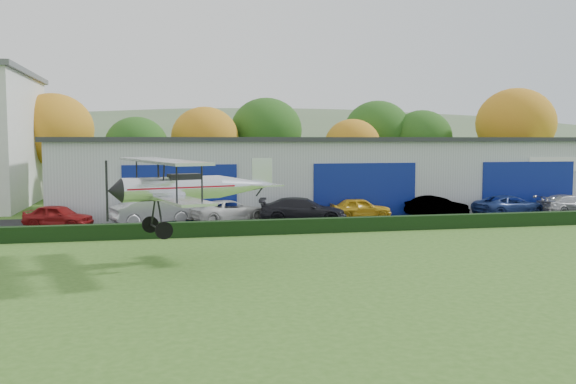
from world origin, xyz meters
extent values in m
plane|color=#38611E|center=(0.00, 0.00, 0.00)|extent=(300.00, 300.00, 0.00)
cube|color=black|center=(3.00, 21.00, 0.03)|extent=(48.00, 9.00, 0.05)
cube|color=black|center=(3.00, 16.20, 0.40)|extent=(46.00, 0.60, 0.80)
cube|color=#B2B7BC|center=(5.00, 28.00, 2.50)|extent=(40.00, 12.00, 5.00)
cube|color=#2D3033|center=(5.00, 28.00, 5.15)|extent=(40.60, 12.60, 0.30)
cube|color=navy|center=(-7.00, 21.95, 1.80)|extent=(7.00, 0.12, 3.60)
cube|color=navy|center=(5.00, 21.95, 1.80)|extent=(7.00, 0.12, 3.60)
cube|color=navy|center=(17.00, 21.95, 1.80)|extent=(7.00, 0.12, 3.60)
cylinder|color=#3D2614|center=(-17.00, 40.00, 1.57)|extent=(0.36, 0.36, 3.15)
ellipsoid|color=#AA5414|center=(-17.00, 40.00, 6.03)|extent=(6.84, 6.84, 6.16)
cylinder|color=#3D2614|center=(-10.00, 38.00, 1.22)|extent=(0.36, 0.36, 2.45)
ellipsoid|color=#1E4C14|center=(-10.00, 38.00, 4.69)|extent=(5.32, 5.32, 4.79)
cylinder|color=#3D2614|center=(-4.00, 40.00, 1.40)|extent=(0.36, 0.36, 2.80)
ellipsoid|color=#AA5414|center=(-4.00, 40.00, 5.36)|extent=(6.08, 6.08, 5.47)
cylinder|color=#3D2614|center=(2.00, 42.00, 1.57)|extent=(0.36, 0.36, 3.15)
ellipsoid|color=#1E4C14|center=(2.00, 42.00, 6.03)|extent=(6.84, 6.84, 6.16)
cylinder|color=#3D2614|center=(10.00, 40.00, 1.22)|extent=(0.36, 0.36, 2.45)
ellipsoid|color=#AA5414|center=(10.00, 40.00, 4.69)|extent=(5.32, 5.32, 4.79)
cylinder|color=#3D2614|center=(18.00, 42.00, 1.40)|extent=(0.36, 0.36, 2.80)
ellipsoid|color=#1E4C14|center=(18.00, 42.00, 5.36)|extent=(6.08, 6.08, 5.47)
cylinder|color=#3D2614|center=(26.00, 38.00, 1.75)|extent=(0.36, 0.36, 3.50)
ellipsoid|color=#AA5414|center=(26.00, 38.00, 6.70)|extent=(7.60, 7.60, 6.84)
cylinder|color=#3D2614|center=(30.00, 42.00, 1.22)|extent=(0.36, 0.36, 2.45)
ellipsoid|color=#1E4C14|center=(30.00, 42.00, 4.69)|extent=(5.32, 5.32, 4.79)
cylinder|color=#3D2614|center=(14.00, 44.00, 1.57)|extent=(0.36, 0.36, 3.15)
ellipsoid|color=#1E4C14|center=(14.00, 44.00, 6.03)|extent=(6.84, 6.84, 6.16)
ellipsoid|color=#4C6642|center=(20.00, 140.00, -15.40)|extent=(320.00, 196.00, 56.00)
ellipsoid|color=#4C6642|center=(90.00, 140.00, -9.90)|extent=(240.00, 126.00, 36.00)
imported|color=maroon|center=(-14.04, 20.81, 0.73)|extent=(4.29, 3.05, 1.36)
imported|color=silver|center=(-8.65, 21.23, 0.87)|extent=(5.26, 3.28, 1.64)
imported|color=silver|center=(-4.02, 21.47, 0.73)|extent=(5.38, 3.95, 1.36)
imported|color=black|center=(0.30, 19.91, 0.82)|extent=(5.70, 3.35, 1.55)
imported|color=gold|center=(4.43, 21.21, 0.72)|extent=(4.05, 1.87, 1.34)
imported|color=gray|center=(9.76, 21.18, 0.72)|extent=(4.14, 1.56, 1.35)
imported|color=navy|center=(14.58, 20.33, 0.74)|extent=(5.30, 3.11, 1.38)
imported|color=silver|center=(18.82, 19.89, 0.75)|extent=(5.03, 2.60, 1.39)
cylinder|color=silver|center=(-7.87, 9.11, 3.15)|extent=(4.23, 2.08, 0.98)
cone|color=silver|center=(-4.74, 10.01, 3.15)|extent=(2.56, 1.60, 0.98)
cone|color=black|center=(-10.11, 8.47, 3.15)|extent=(0.79, 1.09, 0.98)
cube|color=#A70E1C|center=(-7.56, 9.20, 3.20)|extent=(4.66, 2.22, 0.07)
cube|color=black|center=(-7.35, 9.26, 3.61)|extent=(1.43, 0.99, 0.27)
cube|color=silver|center=(-8.08, 9.05, 2.82)|extent=(3.46, 7.88, 0.11)
cube|color=silver|center=(-8.29, 8.99, 4.29)|extent=(3.69, 8.33, 0.11)
cylinder|color=black|center=(-7.77, 6.20, 3.56)|extent=(0.08, 0.08, 1.41)
cylinder|color=black|center=(-6.83, 6.47, 3.56)|extent=(0.08, 0.08, 1.41)
cylinder|color=black|center=(-9.33, 11.63, 3.56)|extent=(0.08, 0.08, 1.41)
cylinder|color=black|center=(-8.39, 11.90, 3.56)|extent=(0.08, 0.08, 1.41)
cylinder|color=black|center=(-8.18, 8.63, 3.91)|extent=(0.13, 0.24, 0.81)
cylinder|color=black|center=(-8.39, 9.36, 3.91)|extent=(0.13, 0.24, 0.81)
cylinder|color=black|center=(-8.37, 8.49, 2.23)|extent=(0.28, 0.75, 1.33)
cylinder|color=black|center=(-8.62, 9.37, 2.23)|extent=(0.28, 0.75, 1.33)
cylinder|color=black|center=(-8.50, 8.93, 1.58)|extent=(0.64, 2.00, 0.08)
cylinder|color=black|center=(-8.23, 7.99, 1.58)|extent=(0.71, 0.34, 0.69)
cylinder|color=black|center=(-8.77, 9.87, 1.58)|extent=(0.71, 0.34, 0.69)
cylinder|color=black|center=(-4.01, 10.22, 2.88)|extent=(0.40, 0.17, 0.46)
cube|color=silver|center=(-4.01, 10.22, 3.20)|extent=(1.72, 2.98, 0.07)
cube|color=silver|center=(-3.91, 10.25, 3.75)|extent=(0.96, 0.33, 1.19)
cube|color=black|center=(-10.39, 8.39, 3.15)|extent=(0.10, 0.14, 2.39)
camera|label=1|loc=(-8.57, -16.77, 5.18)|focal=38.75mm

